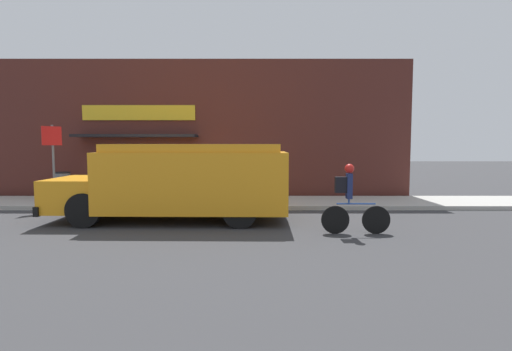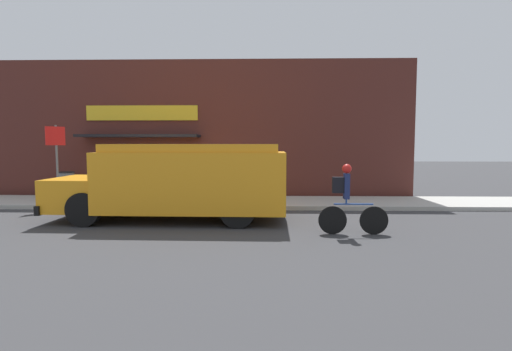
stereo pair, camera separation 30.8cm
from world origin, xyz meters
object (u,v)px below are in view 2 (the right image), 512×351
at_px(school_bus, 181,180).
at_px(stop_sign_post, 56,151).
at_px(trash_bin, 67,184).
at_px(cyclist, 348,200).

relative_size(school_bus, stop_sign_post, 2.47).
bearing_deg(trash_bin, school_bus, -36.15).
bearing_deg(cyclist, trash_bin, 150.87).
relative_size(school_bus, cyclist, 3.90).
relative_size(stop_sign_post, trash_bin, 2.75).
bearing_deg(cyclist, school_bus, 159.68).
distance_m(school_bus, trash_bin, 6.14).
xyz_separation_m(cyclist, stop_sign_post, (-8.65, 3.73, 1.03)).
bearing_deg(trash_bin, stop_sign_post, -73.26).
bearing_deg(school_bus, cyclist, -19.96).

